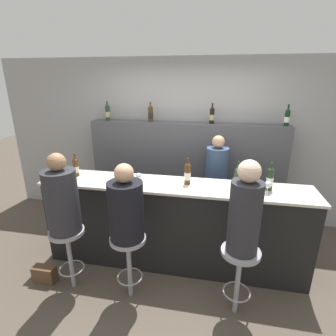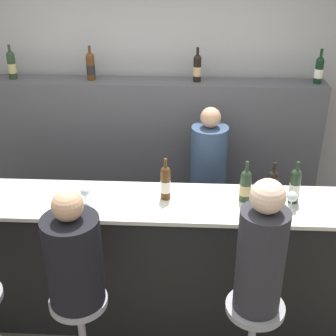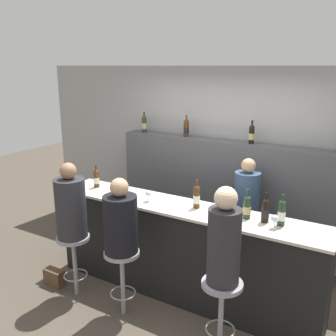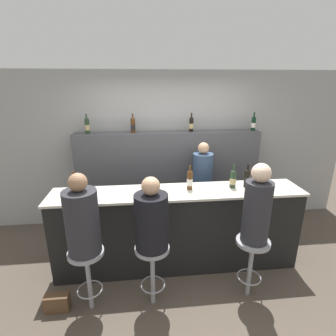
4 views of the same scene
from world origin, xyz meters
name	(u,v)px [view 1 (image 1 of 4)]	position (x,y,z in m)	size (l,w,h in m)	color
ground_plane	(169,275)	(0.00, 0.00, 0.00)	(16.00, 16.00, 0.00)	#4C4238
wall_back	(188,142)	(0.00, 1.62, 1.30)	(6.40, 0.05, 2.60)	#9E9E9E
bar_counter	(173,225)	(0.00, 0.25, 0.55)	(3.20, 0.55, 1.10)	black
back_bar_cabinet	(185,174)	(0.00, 1.39, 0.82)	(3.01, 0.28, 1.64)	#4C4C51
wine_bottle_counter_0	(76,167)	(-1.27, 0.30, 1.22)	(0.07, 0.07, 0.30)	#4C2D14
wine_bottle_counter_1	(188,173)	(0.16, 0.30, 1.23)	(0.07, 0.07, 0.32)	#4C2D14
wine_bottle_counter_2	(238,177)	(0.72, 0.30, 1.22)	(0.08, 0.08, 0.31)	#233823
wine_bottle_counter_3	(255,178)	(0.91, 0.30, 1.22)	(0.08, 0.08, 0.31)	black
wine_bottle_counter_4	(270,179)	(1.07, 0.30, 1.23)	(0.07, 0.07, 0.32)	#233823
wine_bottle_backbar_0	(108,112)	(-1.26, 1.39, 1.77)	(0.07, 0.07, 0.30)	#233823
wine_bottle_backbar_1	(151,114)	(-0.56, 1.39, 1.77)	(0.08, 0.08, 0.30)	#4C2D14
wine_bottle_backbar_2	(212,115)	(0.37, 1.39, 1.77)	(0.07, 0.07, 0.30)	black
wine_bottle_backbar_3	(287,117)	(1.41, 1.39, 1.76)	(0.07, 0.07, 0.30)	black
wine_glass_0	(139,176)	(-0.41, 0.19, 1.19)	(0.07, 0.07, 0.13)	silver
wine_glass_1	(268,185)	(1.03, 0.19, 1.19)	(0.08, 0.08, 0.14)	silver
bar_stool_left	(68,243)	(-1.06, -0.37, 0.57)	(0.37, 0.37, 0.74)	gray
guest_seated_left	(62,199)	(-1.06, -0.37, 1.11)	(0.34, 0.34, 0.86)	#28282D
bar_stool_middle	(128,251)	(-0.37, -0.37, 0.57)	(0.37, 0.37, 0.74)	gray
guest_seated_middle	(126,208)	(-0.37, -0.37, 1.07)	(0.35, 0.35, 0.79)	black
bar_stool_right	(239,265)	(0.76, -0.37, 0.57)	(0.37, 0.37, 0.74)	gray
guest_seated_right	(245,213)	(0.76, -0.37, 1.14)	(0.29, 0.29, 0.89)	#28282D
bartender	(215,192)	(0.49, 0.98, 0.72)	(0.31, 0.31, 1.55)	#334766
handbag	(45,274)	(-1.42, -0.37, 0.10)	(0.26, 0.12, 0.20)	#513823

